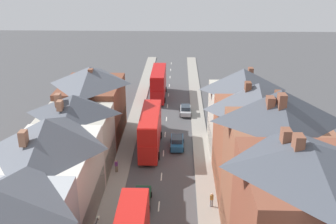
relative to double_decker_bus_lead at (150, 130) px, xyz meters
The scene contains 12 objects.
pavement_left 4.34m from the double_decker_bus_lead, 168.77° to the left, with size 2.20×104.00×0.14m, color gray.
pavement_right 7.46m from the double_decker_bus_lead, ahead, with size 2.20×104.00×0.14m, color gray.
centre_line_dashes 3.60m from the double_decker_bus_lead, 36.67° to the right, with size 0.14×97.80×0.01m.
terrace_row_left 23.86m from the double_decker_bus_lead, 110.71° to the right, with size 8.00×58.42×14.51m.
terrace_row_right 25.73m from the double_decker_bus_lead, 61.93° to the right, with size 8.00×55.06×14.52m.
double_decker_bus_lead is the anchor object (origin of this frame).
double_decker_bus_far_approaching 21.29m from the double_decker_bus_lead, 90.00° to the left, with size 2.74×10.80×5.30m.
car_near_silver 4.13m from the double_decker_bus_lead, ahead, with size 1.90×4.39×1.70m.
car_parked_right_a 13.82m from the double_decker_bus_lead, 68.96° to the left, with size 1.90×4.05×1.60m.
car_parked_left_b 13.18m from the double_decker_bus_lead, 89.96° to the right, with size 1.90×4.12×1.58m.
pedestrian_mid_right 15.37m from the double_decker_bus_lead, 61.46° to the right, with size 0.36×0.22×1.61m.
pedestrian_far_left 7.77m from the double_decker_bus_lead, 118.94° to the right, with size 0.36×0.22×1.61m.
Camera 1 is at (1.97, -10.68, 24.30)m, focal length 42.00 mm.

